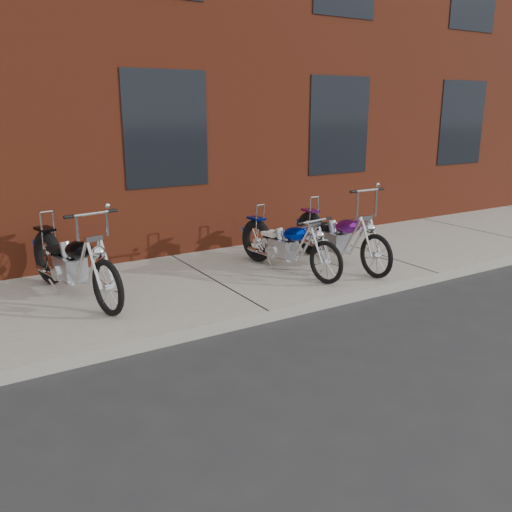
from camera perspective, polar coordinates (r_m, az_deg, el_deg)
ground at (r=6.64m, az=1.35°, el=-7.02°), size 120.00×120.00×0.00m
sidewalk at (r=7.84m, az=-4.59°, el=-2.93°), size 22.00×3.00×0.15m
building_brick at (r=13.66m, az=-18.34°, el=20.81°), size 22.00×10.00×8.00m
chopper_purple at (r=8.53m, az=8.68°, el=1.80°), size 0.55×2.24×1.26m
chopper_blue at (r=8.09m, az=3.25°, el=1.05°), size 0.56×2.12×0.93m
chopper_third at (r=7.32m, az=-18.71°, el=-0.92°), size 0.73×2.35×1.21m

